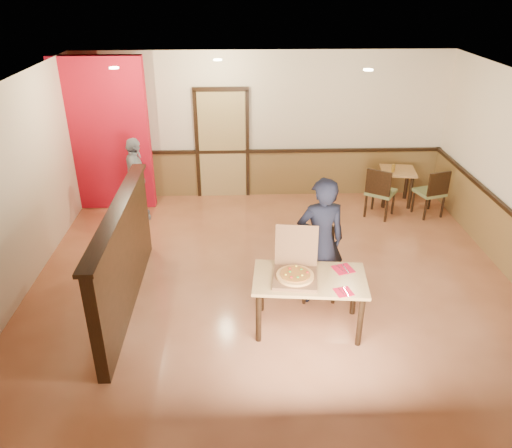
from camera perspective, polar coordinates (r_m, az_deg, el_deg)
The scene contains 24 objects.
floor at distance 7.12m, azimuth 2.22°, elevation -7.72°, with size 7.00×7.00×0.00m, color #CC774F.
ceiling at distance 5.99m, azimuth 2.70°, elevation 14.91°, with size 7.00×7.00×0.00m, color black.
wall_back at distance 9.72m, azimuth 0.89°, elevation 11.10°, with size 7.00×7.00×0.00m, color beige.
wall_left at distance 7.09m, azimuth -27.08°, elevation 1.91°, with size 7.00×7.00×0.00m, color beige.
wainscot_back at distance 9.99m, azimuth 0.86°, elevation 5.81°, with size 7.00×0.04×0.90m, color brown.
chair_rail_back at distance 9.82m, azimuth 0.88°, elevation 8.33°, with size 7.00×0.06×0.06m, color black.
back_door at distance 9.78m, azimuth -3.86°, elevation 9.00°, with size 0.90×0.06×2.10m, color tan.
booth_partition at distance 6.71m, azimuth -14.86°, elevation -3.60°, with size 0.20×3.10×1.44m.
red_accent_panel at distance 9.54m, azimuth -16.89°, elevation 9.65°, with size 1.60×0.20×2.78m, color red.
spot_a at distance 7.96m, azimuth -15.92°, elevation 16.79°, with size 0.14×0.14×0.02m, color beige.
spot_b at distance 8.45m, azimuth -4.41°, elevation 18.21°, with size 0.14×0.14×0.02m, color beige.
spot_c at distance 7.69m, azimuth 12.71°, elevation 16.82°, with size 0.14×0.14×0.02m, color beige.
main_table at distance 6.16m, azimuth 6.12°, elevation -6.97°, with size 1.44×0.91×0.73m.
diner_chair at distance 6.88m, azimuth 7.07°, elevation -4.06°, with size 0.48×0.48×0.97m.
side_chair_left at distance 9.27m, azimuth 13.97°, elevation 3.71°, with size 0.65×0.65×0.95m.
side_chair_right at distance 9.58m, azimuth 19.51°, elevation 3.55°, with size 0.56×0.56×0.91m.
side_table at distance 9.95m, azimuth 15.81°, elevation 5.06°, with size 0.72×0.72×0.68m.
diner at distance 6.57m, azimuth 7.36°, elevation -2.00°, with size 0.65×0.43×1.79m, color black.
passerby at distance 9.11m, azimuth -13.50°, elevation 4.96°, with size 0.89×0.37×1.51m, color gray.
pizza_box at distance 6.06m, azimuth 4.51°, elevation -5.48°, with size 0.60×0.68×0.56m.
pizza at distance 6.02m, azimuth 4.49°, elevation -5.91°, with size 0.45×0.45×0.03m, color #DE9D51.
napkin_near at distance 5.90m, azimuth 9.98°, elevation -7.65°, with size 0.24×0.24×0.01m.
napkin_far at distance 6.32m, azimuth 9.92°, elevation -5.09°, with size 0.29×0.29×0.01m.
condiment at distance 9.74m, azimuth 15.41°, elevation 6.18°, with size 0.06×0.06×0.15m, color #9A6B1C.
Camera 1 is at (-0.48, -5.85, 4.04)m, focal length 35.00 mm.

